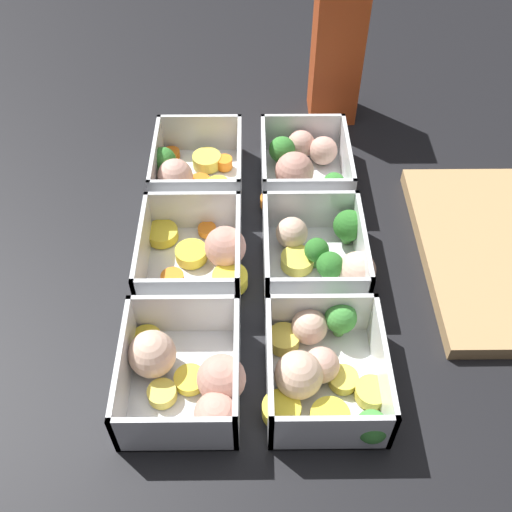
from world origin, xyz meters
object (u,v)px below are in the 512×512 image
container_far_center (326,252)px  container_near_left (195,171)px  juice_carton (339,54)px  container_near_center (205,255)px  container_far_left (306,164)px  container_far_right (325,369)px  container_near_right (191,375)px

container_far_center → container_near_left: bearing=-132.6°
container_near_left → juice_carton: size_ratio=0.68×
container_near_center → container_far_left: bearing=141.4°
container_near_left → container_far_right: size_ratio=0.91×
container_near_center → container_near_right: 0.16m
container_far_right → container_near_center: bearing=-140.7°
container_near_center → container_far_left: 0.20m
container_near_right → juice_carton: size_ratio=0.69×
container_near_right → juice_carton: juice_carton is taller
container_far_center → container_near_right: bearing=-42.4°
container_near_center → container_near_left: bearing=-172.1°
container_near_left → container_far_center: (0.15, 0.16, 0.00)m
juice_carton → container_far_left: bearing=-19.1°
container_far_left → container_near_right: bearing=-22.7°
container_near_right → container_near_center: bearing=177.7°
container_near_center → container_far_right: (0.15, 0.12, 0.00)m
container_far_left → juice_carton: 0.18m
container_near_left → container_far_center: size_ratio=1.01×
container_near_right → container_far_left: size_ratio=0.97×
container_near_left → container_far_left: 0.15m
container_far_center → juice_carton: 0.32m
container_near_right → container_far_right: same height
container_near_left → juice_carton: juice_carton is taller
container_near_left → container_near_center: same height
container_far_center → juice_carton: juice_carton is taller
container_far_center → juice_carton: size_ratio=0.68×
container_far_left → container_far_center: 0.16m
container_near_right → container_far_left: 0.34m
juice_carton → container_near_right: bearing=-21.6°
container_near_left → container_near_right: 0.30m
container_near_right → container_far_center: size_ratio=1.02×
container_near_right → juice_carton: bearing=158.4°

